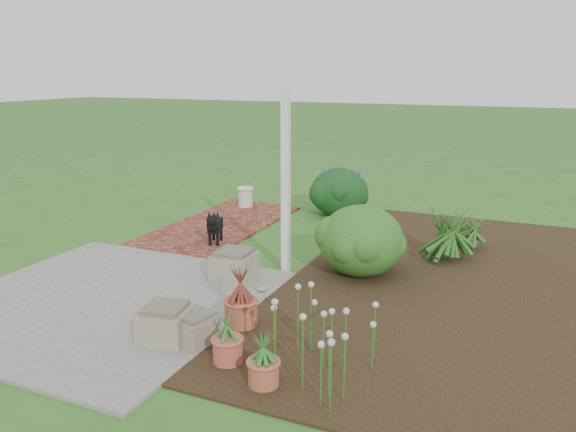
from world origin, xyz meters
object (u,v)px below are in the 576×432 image
at_px(stone_trough_near, 166,324).
at_px(black_dog, 215,225).
at_px(cream_ceramic_urn, 245,197).
at_px(evergreen_shrub, 361,239).

relative_size(stone_trough_near, black_dog, 0.81).
distance_m(stone_trough_near, black_dog, 3.20).
height_order(stone_trough_near, black_dog, black_dog).
bearing_deg(cream_ceramic_urn, evergreen_shrub, -40.49).
bearing_deg(evergreen_shrub, black_dog, 172.69).
xyz_separation_m(cream_ceramic_urn, evergreen_shrub, (3.18, -2.71, 0.28)).
bearing_deg(cream_ceramic_urn, black_dog, -72.95).
distance_m(stone_trough_near, cream_ceramic_urn, 5.71).
bearing_deg(black_dog, cream_ceramic_urn, 87.56).
height_order(cream_ceramic_urn, evergreen_shrub, evergreen_shrub).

